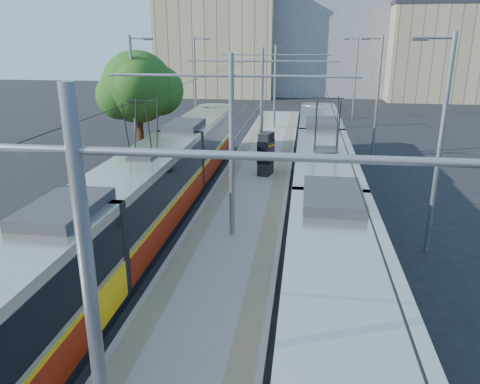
# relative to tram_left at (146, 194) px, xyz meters

# --- Properties ---
(ground) EXTENTS (160.00, 160.00, 0.00)m
(ground) POSITION_rel_tram_left_xyz_m (3.60, -8.33, -1.70)
(ground) COLOR black
(ground) RESTS_ON ground
(platform) EXTENTS (4.00, 50.00, 0.30)m
(platform) POSITION_rel_tram_left_xyz_m (3.60, 8.67, -1.55)
(platform) COLOR gray
(platform) RESTS_ON ground
(tactile_strip_left) EXTENTS (0.70, 50.00, 0.01)m
(tactile_strip_left) POSITION_rel_tram_left_xyz_m (2.15, 8.67, -1.40)
(tactile_strip_left) COLOR gray
(tactile_strip_left) RESTS_ON platform
(tactile_strip_right) EXTENTS (0.70, 50.00, 0.01)m
(tactile_strip_right) POSITION_rel_tram_left_xyz_m (5.05, 8.67, -1.40)
(tactile_strip_right) COLOR gray
(tactile_strip_right) RESTS_ON platform
(rails) EXTENTS (8.71, 70.00, 0.03)m
(rails) POSITION_rel_tram_left_xyz_m (3.60, 8.67, -1.69)
(rails) COLOR gray
(rails) RESTS_ON ground
(tram_left) EXTENTS (2.43, 32.20, 5.50)m
(tram_left) POSITION_rel_tram_left_xyz_m (0.00, 0.00, 0.00)
(tram_left) COLOR black
(tram_left) RESTS_ON ground
(tram_right) EXTENTS (2.43, 31.37, 5.50)m
(tram_right) POSITION_rel_tram_left_xyz_m (7.20, 1.89, 0.15)
(tram_right) COLOR black
(tram_right) RESTS_ON ground
(catenary) EXTENTS (9.20, 70.00, 7.00)m
(catenary) POSITION_rel_tram_left_xyz_m (3.60, 5.82, 2.82)
(catenary) COLOR gray
(catenary) RESTS_ON platform
(street_lamps) EXTENTS (15.18, 38.22, 8.00)m
(street_lamps) POSITION_rel_tram_left_xyz_m (3.60, 12.67, 2.48)
(street_lamps) COLOR gray
(street_lamps) RESTS_ON ground
(shelter) EXTENTS (0.95, 1.25, 2.44)m
(shelter) POSITION_rel_tram_left_xyz_m (4.17, 8.53, -0.12)
(shelter) COLOR black
(shelter) RESTS_ON platform
(tree) EXTENTS (4.93, 4.56, 7.16)m
(tree) POSITION_rel_tram_left_xyz_m (-3.82, 11.20, 3.14)
(tree) COLOR #382314
(tree) RESTS_ON ground
(building_left) EXTENTS (16.32, 12.24, 15.12)m
(building_left) POSITION_rel_tram_left_xyz_m (-6.40, 51.67, 5.87)
(building_left) COLOR tan
(building_left) RESTS_ON ground
(building_centre) EXTENTS (18.36, 14.28, 15.67)m
(building_centre) POSITION_rel_tram_left_xyz_m (9.60, 55.67, 6.14)
(building_centre) COLOR gray
(building_centre) RESTS_ON ground
(building_right) EXTENTS (14.28, 10.20, 12.33)m
(building_right) POSITION_rel_tram_left_xyz_m (23.60, 49.67, 4.47)
(building_right) COLOR tan
(building_right) RESTS_ON ground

